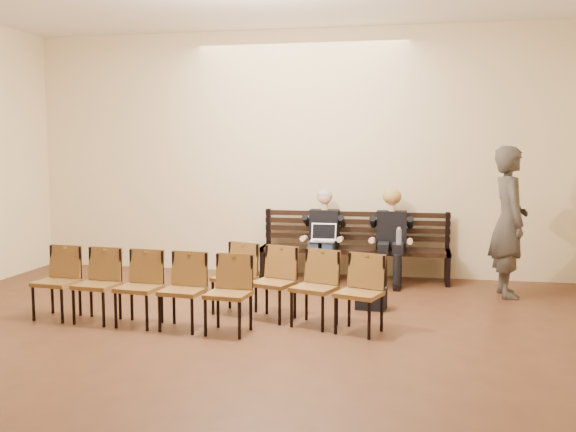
% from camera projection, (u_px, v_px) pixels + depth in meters
% --- Properties ---
extents(ground, '(10.00, 10.00, 0.00)m').
position_uv_depth(ground, '(179.00, 408.00, 4.52)').
color(ground, '#56321D').
rests_on(ground, ground).
extents(room_walls, '(8.02, 10.01, 3.51)m').
position_uv_depth(room_walls, '(209.00, 57.00, 5.01)').
color(room_walls, beige).
rests_on(room_walls, ground).
extents(bench, '(2.60, 0.90, 0.45)m').
position_uv_depth(bench, '(354.00, 264.00, 8.88)').
color(bench, black).
rests_on(bench, ground).
extents(seated_man, '(0.50, 0.69, 1.19)m').
position_uv_depth(seated_man, '(323.00, 238.00, 8.80)').
color(seated_man, black).
rests_on(seated_man, ground).
extents(seated_woman, '(0.50, 0.69, 1.16)m').
position_uv_depth(seated_woman, '(391.00, 241.00, 8.62)').
color(seated_woman, black).
rests_on(seated_woman, ground).
extents(laptop, '(0.38, 0.32, 0.25)m').
position_uv_depth(laptop, '(322.00, 242.00, 8.57)').
color(laptop, silver).
rests_on(laptop, bench).
extents(water_bottle, '(0.08, 0.08, 0.23)m').
position_uv_depth(water_bottle, '(399.00, 245.00, 8.34)').
color(water_bottle, silver).
rests_on(water_bottle, bench).
extents(bag, '(0.36, 0.26, 0.25)m').
position_uv_depth(bag, '(371.00, 298.00, 7.29)').
color(bag, black).
rests_on(bag, ground).
extents(passerby, '(0.60, 0.83, 2.13)m').
position_uv_depth(passerby, '(509.00, 210.00, 7.83)').
color(passerby, '#3C3831').
rests_on(passerby, ground).
extents(chair_row_front, '(1.94, 1.02, 0.78)m').
position_uv_depth(chair_row_front, '(293.00, 286.00, 6.69)').
color(chair_row_front, brown).
rests_on(chair_row_front, ground).
extents(chair_row_back, '(2.41, 0.65, 0.78)m').
position_uv_depth(chair_row_back, '(139.00, 288.00, 6.59)').
color(chair_row_back, brown).
rests_on(chair_row_back, ground).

